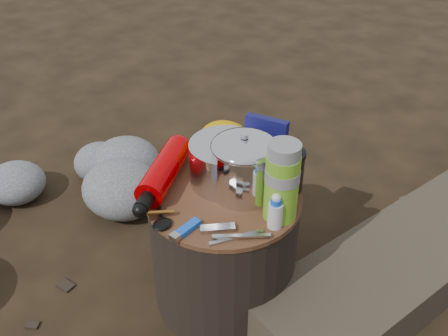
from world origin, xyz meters
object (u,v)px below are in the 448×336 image
Objects in this scene: travel_mug at (289,171)px; thermos at (282,182)px; fuel_bottle at (164,171)px; stump at (224,247)px; camping_pot at (244,165)px.

thermos is at bearing -68.30° from travel_mug.
thermos is 0.13m from travel_mug.
thermos is (0.33, 0.08, 0.07)m from fuel_bottle.
stump is at bearing -5.05° from fuel_bottle.
stump is 0.29m from fuel_bottle.
stump is at bearing -125.58° from camping_pot.
thermos is (0.17, 0.02, 0.30)m from stump.
fuel_bottle is at bearing -153.40° from camping_pot.
travel_mug is (0.12, 0.13, 0.25)m from stump.
camping_pot is 0.23m from fuel_bottle.
camping_pot is 0.54× the size of fuel_bottle.
camping_pot reaches higher than fuel_bottle.
fuel_bottle is 0.35m from travel_mug.
camping_pot is at bearing 3.35° from fuel_bottle.
stump is 0.29m from camping_pot.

